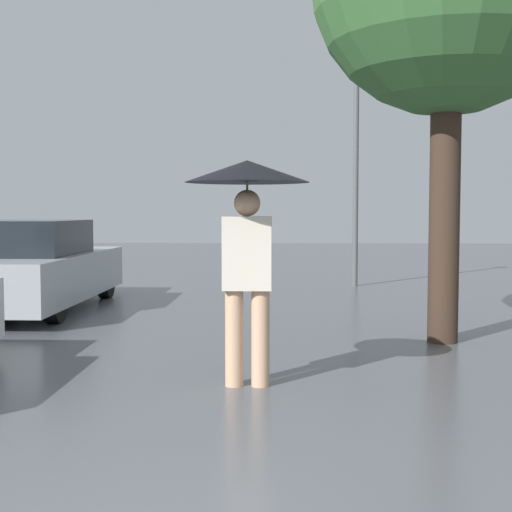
# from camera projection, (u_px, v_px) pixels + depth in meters

# --- Properties ---
(pedestrian) EXTENTS (1.02, 1.02, 1.86)m
(pedestrian) POSITION_uv_depth(u_px,v_px,m) (247.00, 210.00, 5.82)
(pedestrian) COLOR tan
(pedestrian) RESTS_ON ground_plane
(parked_car_farthest) EXTENTS (1.88, 4.34, 1.32)m
(parked_car_farthest) POSITION_uv_depth(u_px,v_px,m) (26.00, 268.00, 10.53)
(parked_car_farthest) COLOR #9EA3A8
(parked_car_farthest) RESTS_ON ground_plane
(street_lamp) EXTENTS (0.32, 0.32, 4.70)m
(street_lamp) POSITION_uv_depth(u_px,v_px,m) (356.00, 125.00, 13.63)
(street_lamp) COLOR #515456
(street_lamp) RESTS_ON ground_plane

